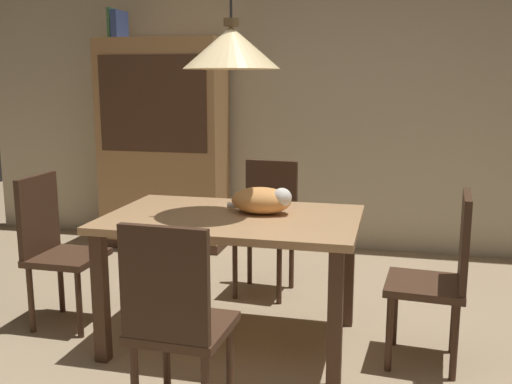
{
  "coord_description": "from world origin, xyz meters",
  "views": [
    {
      "loc": [
        0.72,
        -2.52,
        1.49
      ],
      "look_at": [
        -0.06,
        0.72,
        0.85
      ],
      "focal_mm": 40.72,
      "sensor_mm": 36.0,
      "label": 1
    }
  ],
  "objects": [
    {
      "name": "cat_sleeping",
      "position": [
        0.01,
        0.6,
        0.83
      ],
      "size": [
        0.39,
        0.23,
        0.16
      ],
      "color": "#E59951",
      "rests_on": "dining_table"
    },
    {
      "name": "chair_right_side",
      "position": [
        0.98,
        0.51,
        0.51
      ],
      "size": [
        0.43,
        0.43,
        0.93
      ],
      "color": "#472D1E",
      "rests_on": "ground"
    },
    {
      "name": "back_wall",
      "position": [
        0.0,
        2.65,
        1.45
      ],
      "size": [
        6.4,
        0.1,
        2.9
      ],
      "primitive_type": "cube",
      "color": "beige",
      "rests_on": "ground"
    },
    {
      "name": "pendant_lamp",
      "position": [
        -0.14,
        0.52,
        1.66
      ],
      "size": [
        0.52,
        0.52,
        1.3
      ],
      "color": "beige"
    },
    {
      "name": "book_blue_wide",
      "position": [
        -1.67,
        2.32,
        1.97
      ],
      "size": [
        0.06,
        0.24,
        0.24
      ],
      "primitive_type": "cube",
      "color": "#384C93",
      "rests_on": "hutch_bookcase"
    },
    {
      "name": "dining_table",
      "position": [
        -0.14,
        0.52,
        0.65
      ],
      "size": [
        1.4,
        0.9,
        0.75
      ],
      "color": "tan",
      "rests_on": "ground"
    },
    {
      "name": "hutch_bookcase",
      "position": [
        -1.29,
        2.32,
        0.89
      ],
      "size": [
        1.12,
        0.45,
        1.85
      ],
      "color": "#A87A4C",
      "rests_on": "ground"
    },
    {
      "name": "book_green_slim",
      "position": [
        -1.73,
        2.32,
        1.98
      ],
      "size": [
        0.03,
        0.2,
        0.26
      ],
      "primitive_type": "cube",
      "color": "#427A4C",
      "rests_on": "hutch_bookcase"
    },
    {
      "name": "chair_far_back",
      "position": [
        -0.14,
        1.39,
        0.51
      ],
      "size": [
        0.43,
        0.43,
        0.93
      ],
      "color": "#472D1E",
      "rests_on": "ground"
    },
    {
      "name": "chair_near_front",
      "position": [
        -0.15,
        -0.36,
        0.51
      ],
      "size": [
        0.42,
        0.42,
        0.93
      ],
      "color": "#472D1E",
      "rests_on": "ground"
    },
    {
      "name": "chair_left_side",
      "position": [
        -1.27,
        0.52,
        0.51
      ],
      "size": [
        0.4,
        0.4,
        0.93
      ],
      "color": "#472D1E",
      "rests_on": "ground"
    }
  ]
}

